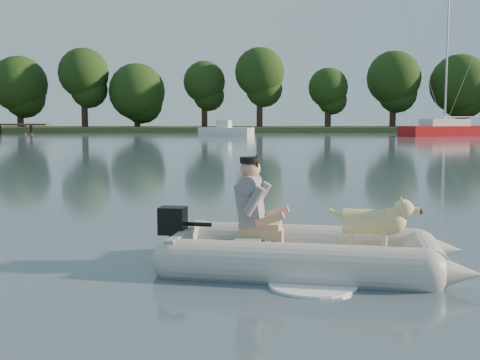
{
  "coord_description": "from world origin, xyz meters",
  "views": [
    {
      "loc": [
        -0.03,
        -6.25,
        1.59
      ],
      "look_at": [
        0.16,
        1.87,
        0.75
      ],
      "focal_mm": 45.0,
      "sensor_mm": 36.0,
      "label": 1
    }
  ],
  "objects_px": {
    "sailboat": "(449,130)",
    "dinghy": "(311,219)",
    "motorboat": "(226,125)",
    "man": "(252,201)",
    "dog": "(368,226)"
  },
  "relations": [
    {
      "from": "sailboat",
      "to": "dinghy",
      "type": "bearing_deg",
      "value": -129.76
    },
    {
      "from": "motorboat",
      "to": "man",
      "type": "bearing_deg",
      "value": -67.36
    },
    {
      "from": "man",
      "to": "motorboat",
      "type": "bearing_deg",
      "value": 102.27
    },
    {
      "from": "motorboat",
      "to": "dinghy",
      "type": "bearing_deg",
      "value": -66.61
    },
    {
      "from": "dog",
      "to": "sailboat",
      "type": "height_order",
      "value": "sailboat"
    },
    {
      "from": "dinghy",
      "to": "motorboat",
      "type": "distance_m",
      "value": 46.67
    },
    {
      "from": "dinghy",
      "to": "man",
      "type": "relative_size",
      "value": 4.44
    },
    {
      "from": "dinghy",
      "to": "motorboat",
      "type": "bearing_deg",
      "value": 103.02
    },
    {
      "from": "dog",
      "to": "motorboat",
      "type": "bearing_deg",
      "value": 103.73
    },
    {
      "from": "dog",
      "to": "sailboat",
      "type": "distance_m",
      "value": 49.28
    },
    {
      "from": "man",
      "to": "dog",
      "type": "height_order",
      "value": "man"
    },
    {
      "from": "motorboat",
      "to": "sailboat",
      "type": "bearing_deg",
      "value": 19.85
    },
    {
      "from": "dog",
      "to": "man",
      "type": "bearing_deg",
      "value": 180.0
    },
    {
      "from": "dinghy",
      "to": "sailboat",
      "type": "distance_m",
      "value": 49.43
    },
    {
      "from": "man",
      "to": "dinghy",
      "type": "bearing_deg",
      "value": -4.24
    }
  ]
}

